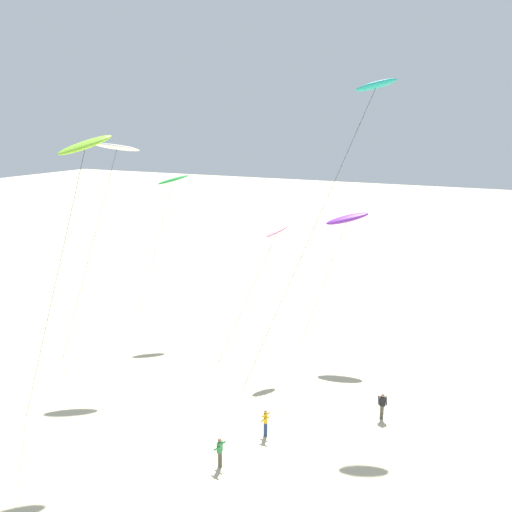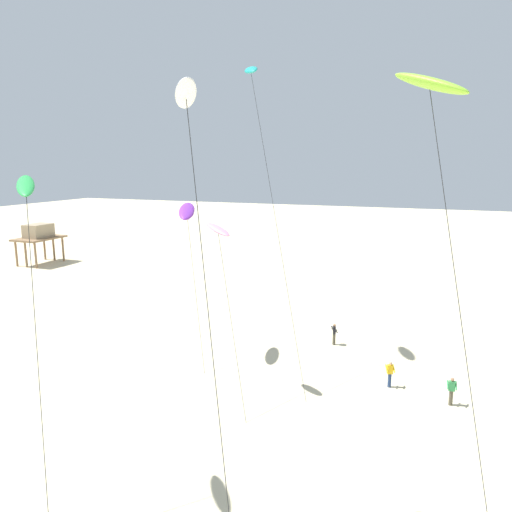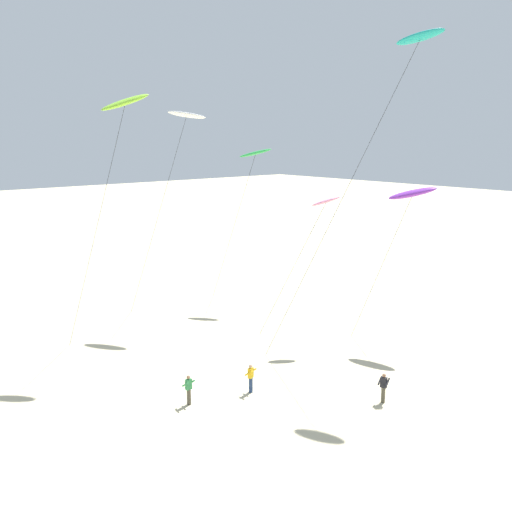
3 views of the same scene
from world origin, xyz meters
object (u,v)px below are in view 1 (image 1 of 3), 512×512
object	(u,v)px
kite_pink	(276,233)
kite_flyer_nearest	(220,451)
kite_purple	(347,219)
kite_white	(117,149)
kite_flyer_middle	(266,422)
kite_green	(173,181)
kite_teal	(375,88)
kite_flyer_furthest	(382,405)
kite_lime	(85,146)

from	to	relation	value
kite_pink	kite_flyer_nearest	world-z (taller)	kite_pink
kite_purple	kite_white	world-z (taller)	kite_white
kite_flyer_nearest	kite_flyer_middle	distance (m)	3.65
kite_green	kite_white	distance (m)	7.62
kite_teal	kite_pink	bearing A→B (deg)	-175.79
kite_teal	kite_flyer_middle	distance (m)	21.57
kite_green	kite_flyer_furthest	distance (m)	24.69
kite_pink	kite_teal	bearing A→B (deg)	4.21
kite_lime	kite_green	world-z (taller)	kite_lime
kite_lime	kite_teal	xyz separation A→B (m)	(13.29, 11.80, 3.42)
kite_lime	kite_flyer_nearest	bearing A→B (deg)	-11.95
kite_purple	kite_flyer_furthest	world-z (taller)	kite_purple
kite_teal	kite_white	size ratio (longest dim) A/B	1.25
kite_white	kite_flyer_nearest	distance (m)	21.94
kite_green	kite_pink	bearing A→B (deg)	-14.98
kite_lime	kite_pink	world-z (taller)	kite_lime
kite_lime	kite_pink	bearing A→B (deg)	59.00
kite_teal	kite_flyer_furthest	xyz separation A→B (m)	(2.81, -5.64, -18.74)
kite_teal	kite_pink	size ratio (longest dim) A/B	1.99
kite_flyer_middle	kite_lime	bearing A→B (deg)	-171.78
kite_purple	kite_flyer_furthest	xyz separation A→B (m)	(5.29, -9.48, -9.47)
kite_lime	kite_white	world-z (taller)	kite_lime
kite_white	kite_pink	size ratio (longest dim) A/B	1.58
kite_purple	kite_flyer_middle	xyz separation A→B (m)	(-0.37, -14.13, -9.47)
kite_teal	kite_flyer_nearest	xyz separation A→B (m)	(-3.87, -13.80, -18.74)
kite_pink	kite_flyer_middle	world-z (taller)	kite_pink
kite_lime	kite_flyer_nearest	distance (m)	18.10
kite_green	kite_pink	xyz separation A→B (m)	(10.83, -2.90, -2.97)
kite_lime	kite_flyer_nearest	world-z (taller)	kite_lime
kite_green	kite_flyer_middle	bearing A→B (deg)	-41.31
kite_green	kite_flyer_furthest	xyz separation A→B (m)	(20.13, -8.07, -11.80)
kite_flyer_nearest	kite_white	bearing A→B (deg)	145.37
kite_purple	kite_pink	world-z (taller)	kite_purple
kite_purple	kite_pink	bearing A→B (deg)	-132.94
kite_white	kite_pink	world-z (taller)	kite_white
kite_white	kite_pink	xyz separation A→B (m)	(10.72, 4.11, -5.95)
kite_lime	kite_white	bearing A→B (deg)	118.50
kite_white	kite_flyer_nearest	size ratio (longest dim) A/B	9.75
kite_lime	kite_white	xyz separation A→B (m)	(-3.92, 7.22, -0.54)
kite_flyer_furthest	kite_flyer_middle	bearing A→B (deg)	-140.58
kite_teal	kite_white	bearing A→B (deg)	-165.07
kite_teal	kite_flyer_furthest	size ratio (longest dim) A/B	12.24
kite_pink	kite_flyer_middle	distance (m)	13.70
kite_teal	kite_flyer_furthest	distance (m)	19.78
kite_flyer_furthest	kite_teal	bearing A→B (deg)	116.48
kite_flyer_nearest	kite_pink	bearing A→B (deg)	101.09
kite_pink	kite_white	bearing A→B (deg)	-159.02
kite_green	kite_flyer_middle	distance (m)	22.59
kite_white	kite_pink	bearing A→B (deg)	20.98
kite_purple	kite_flyer_furthest	distance (m)	14.40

